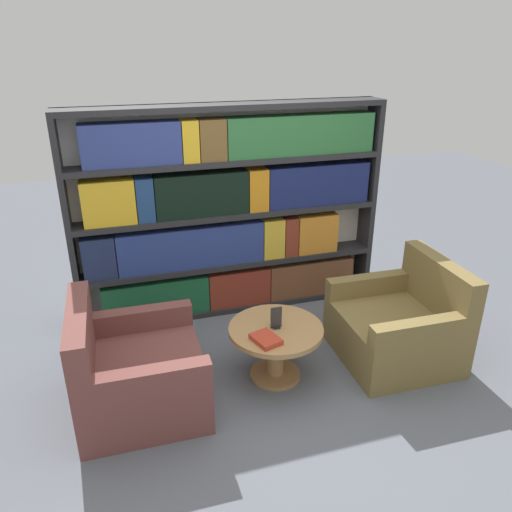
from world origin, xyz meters
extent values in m
plane|color=slate|center=(0.00, 0.00, 0.00)|extent=(14.00, 14.00, 0.00)
cube|color=silver|center=(0.00, 1.45, 0.99)|extent=(2.90, 0.05, 1.98)
cube|color=#262628|center=(-1.42, 1.32, 0.99)|extent=(0.05, 0.30, 1.98)
cube|color=#262628|center=(1.42, 1.32, 0.99)|extent=(0.05, 0.30, 1.98)
cube|color=#262628|center=(0.00, 1.32, 0.03)|extent=(2.80, 0.30, 0.05)
cube|color=#262628|center=(0.00, 1.32, 0.49)|extent=(2.80, 0.30, 0.05)
cube|color=#262628|center=(0.00, 1.32, 0.99)|extent=(2.80, 0.30, 0.05)
cube|color=#262628|center=(0.00, 1.32, 1.48)|extent=(2.80, 0.30, 0.05)
cube|color=#262628|center=(0.00, 1.32, 1.95)|extent=(2.80, 0.30, 0.05)
cube|color=#1A5832|center=(-0.75, 1.30, 0.23)|extent=(0.99, 0.20, 0.37)
cube|color=maroon|center=(0.06, 1.30, 0.23)|extent=(0.61, 0.20, 0.37)
cube|color=brown|center=(0.82, 1.30, 0.23)|extent=(0.89, 0.20, 0.37)
cube|color=navy|center=(-1.21, 1.30, 0.71)|extent=(0.29, 0.20, 0.39)
cube|color=navy|center=(-0.38, 1.30, 0.71)|extent=(1.35, 0.20, 0.39)
cube|color=gold|center=(0.40, 1.30, 0.71)|extent=(0.21, 0.20, 0.39)
cube|color=maroon|center=(0.58, 1.30, 0.71)|extent=(0.13, 0.20, 0.39)
cube|color=orange|center=(0.86, 1.30, 0.71)|extent=(0.41, 0.20, 0.39)
cube|color=gold|center=(-1.07, 1.30, 1.21)|extent=(0.44, 0.20, 0.39)
cube|color=navy|center=(-0.77, 1.30, 1.21)|extent=(0.15, 0.20, 0.39)
cube|color=black|center=(-0.27, 1.30, 1.21)|extent=(0.84, 0.20, 0.39)
cube|color=orange|center=(0.25, 1.30, 1.21)|extent=(0.18, 0.20, 0.39)
cube|color=navy|center=(0.85, 1.30, 1.21)|extent=(1.00, 0.20, 0.39)
cube|color=navy|center=(-0.84, 1.30, 1.69)|extent=(0.81, 0.20, 0.35)
cube|color=gold|center=(-0.35, 1.30, 1.69)|extent=(0.14, 0.20, 0.35)
cube|color=brown|center=(-0.16, 1.30, 1.69)|extent=(0.23, 0.20, 0.35)
cube|color=#2E6C37|center=(0.66, 1.30, 1.69)|extent=(1.39, 0.20, 0.35)
cube|color=brown|center=(-0.99, 0.09, 0.20)|extent=(0.90, 0.93, 0.40)
cube|color=brown|center=(-1.36, 0.10, 0.62)|extent=(0.15, 0.92, 0.44)
cube|color=brown|center=(-0.93, -0.30, 0.49)|extent=(0.75, 0.13, 0.17)
cube|color=brown|center=(-0.92, 0.49, 0.49)|extent=(0.75, 0.13, 0.17)
cube|color=olive|center=(1.08, 0.09, 0.20)|extent=(0.90, 0.93, 0.40)
cube|color=olive|center=(1.45, 0.09, 0.62)|extent=(0.16, 0.92, 0.44)
cube|color=olive|center=(1.02, 0.49, 0.49)|extent=(0.75, 0.14, 0.17)
cube|color=olive|center=(1.00, -0.30, 0.49)|extent=(0.75, 0.14, 0.17)
cylinder|color=#AD7F4C|center=(0.05, 0.12, 0.20)|extent=(0.13, 0.13, 0.41)
cylinder|color=#AD7F4C|center=(0.05, 0.12, 0.01)|extent=(0.40, 0.40, 0.03)
cylinder|color=#AD7F4C|center=(0.05, 0.12, 0.43)|extent=(0.73, 0.73, 0.04)
cube|color=black|center=(0.05, 0.12, 0.45)|extent=(0.05, 0.06, 0.01)
cube|color=#2D2D2D|center=(0.05, 0.12, 0.54)|extent=(0.09, 0.01, 0.18)
cube|color=#B73823|center=(-0.09, -0.03, 0.47)|extent=(0.22, 0.26, 0.04)
camera|label=1|loc=(-1.07, -2.97, 2.50)|focal=35.00mm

